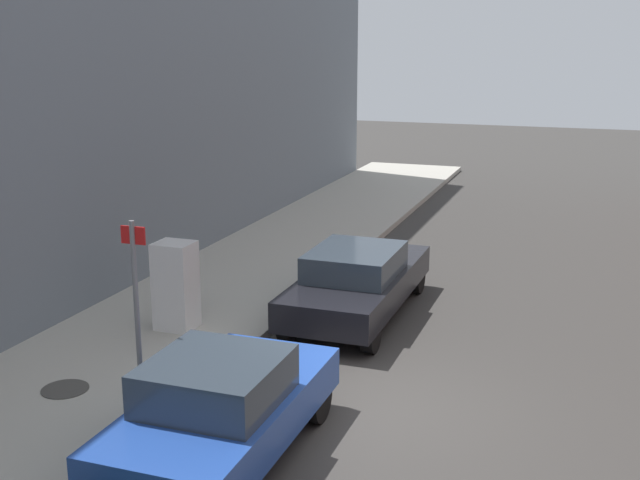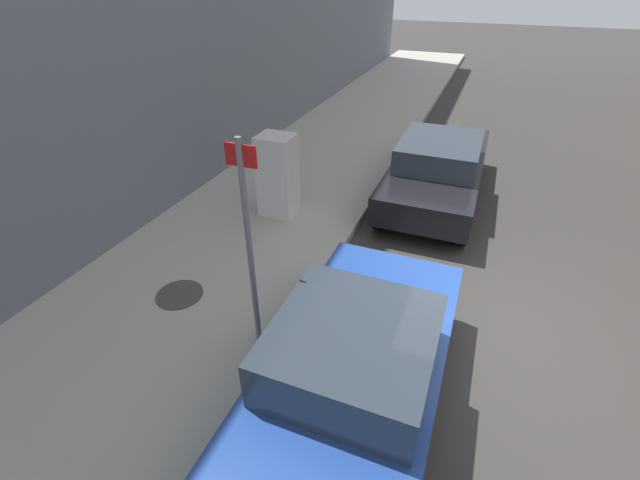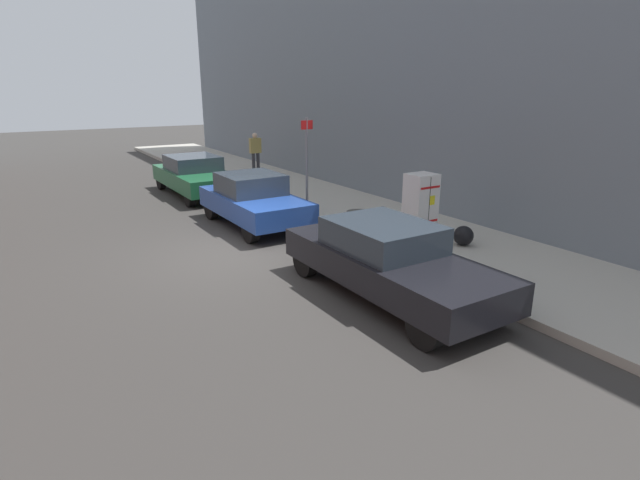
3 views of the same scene
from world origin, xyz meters
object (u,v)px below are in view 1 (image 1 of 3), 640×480
Objects in this scene: parked_hatchback_blue at (222,408)px; parked_sedan_dark at (358,280)px; discarded_refrigerator at (176,286)px; trash_bag at (184,296)px; street_sign_post at (137,310)px.

parked_sedan_dark is (0.00, 5.83, -0.02)m from parked_hatchback_blue.
discarded_refrigerator is 1.26m from trash_bag.
discarded_refrigerator is 0.34× the size of parked_sedan_dark.
discarded_refrigerator reaches higher than parked_sedan_dark.
discarded_refrigerator reaches higher than parked_hatchback_blue.
parked_sedan_dark is at bearing 74.79° from street_sign_post.
discarded_refrigerator is at bearing 111.64° from street_sign_post.
discarded_refrigerator is at bearing -142.31° from parked_sedan_dark.
parked_hatchback_blue is at bearing -53.43° from discarded_refrigerator.
discarded_refrigerator is 0.57× the size of street_sign_post.
parked_hatchback_blue is (1.46, -0.46, -0.97)m from street_sign_post.
parked_sedan_dark reaches higher than trash_bag.
discarded_refrigerator is 3.58m from street_sign_post.
discarded_refrigerator is 3.49m from parked_sedan_dark.
street_sign_post reaches higher than trash_bag.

